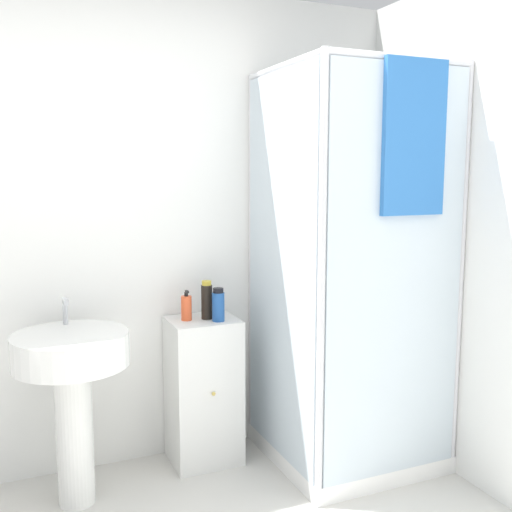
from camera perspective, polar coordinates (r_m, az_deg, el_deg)
wall_back at (r=3.18m, az=-15.19°, el=2.21°), size 6.40×0.06×2.50m
shower_enclosure at (r=3.22m, az=8.68°, el=-9.10°), size 0.83×0.86×2.08m
vanity_cabinet at (r=3.30m, az=-5.03°, el=-12.63°), size 0.36×0.33×0.79m
sink at (r=2.94m, az=-17.12°, el=-10.93°), size 0.53×0.53×0.96m
soap_dispenser at (r=3.16m, az=-6.65°, el=-4.91°), size 0.06×0.06×0.16m
shampoo_bottle_tall_black at (r=3.17m, az=-4.72°, el=-4.24°), size 0.06×0.06×0.20m
shampoo_bottle_blue at (r=3.12m, az=-3.62°, el=-4.70°), size 0.06×0.06×0.17m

